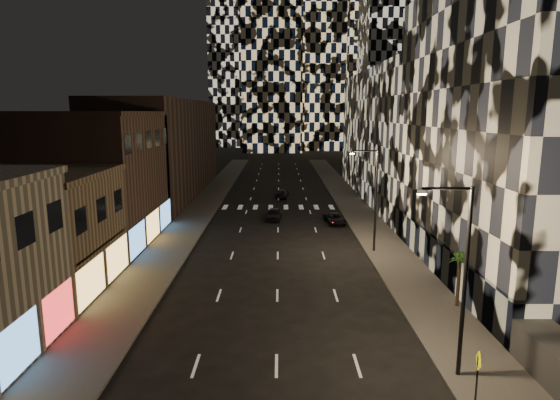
{
  "coord_description": "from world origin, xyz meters",
  "views": [
    {
      "loc": [
        0.15,
        -10.18,
        12.37
      ],
      "look_at": [
        0.19,
        23.39,
        6.0
      ],
      "focal_mm": 30.0,
      "sensor_mm": 36.0,
      "label": 1
    }
  ],
  "objects_px": {
    "car_dark_oncoming": "(282,194)",
    "ped_sign": "(478,370)",
    "car_dark_midlane": "(274,214)",
    "car_dark_rightlane": "(335,219)",
    "streetlight_near": "(461,269)",
    "streetlight_far": "(373,193)",
    "palm_tree": "(460,262)"
  },
  "relations": [
    {
      "from": "car_dark_rightlane",
      "to": "ped_sign",
      "type": "distance_m",
      "value": 33.53
    },
    {
      "from": "streetlight_far",
      "to": "car_dark_midlane",
      "type": "xyz_separation_m",
      "value": [
        -8.85,
        12.7,
        -4.68
      ]
    },
    {
      "from": "streetlight_near",
      "to": "ped_sign",
      "type": "height_order",
      "value": "streetlight_near"
    },
    {
      "from": "streetlight_near",
      "to": "car_dark_rightlane",
      "type": "height_order",
      "value": "streetlight_near"
    },
    {
      "from": "streetlight_near",
      "to": "car_dark_midlane",
      "type": "xyz_separation_m",
      "value": [
        -8.85,
        32.7,
        -4.68
      ]
    },
    {
      "from": "palm_tree",
      "to": "streetlight_near",
      "type": "bearing_deg",
      "value": -111.67
    },
    {
      "from": "streetlight_far",
      "to": "car_dark_midlane",
      "type": "relative_size",
      "value": 2.29
    },
    {
      "from": "car_dark_midlane",
      "to": "ped_sign",
      "type": "xyz_separation_m",
      "value": [
        8.8,
        -35.34,
        1.25
      ]
    },
    {
      "from": "car_dark_midlane",
      "to": "car_dark_rightlane",
      "type": "height_order",
      "value": "car_dark_midlane"
    },
    {
      "from": "streetlight_far",
      "to": "car_dark_rightlane",
      "type": "xyz_separation_m",
      "value": [
        -2.0,
        10.8,
        -4.78
      ]
    },
    {
      "from": "streetlight_far",
      "to": "car_dark_rightlane",
      "type": "bearing_deg",
      "value": 100.49
    },
    {
      "from": "streetlight_far",
      "to": "ped_sign",
      "type": "distance_m",
      "value": 22.91
    },
    {
      "from": "streetlight_far",
      "to": "car_dark_oncoming",
      "type": "xyz_separation_m",
      "value": [
        -7.85,
        26.91,
        -4.76
      ]
    },
    {
      "from": "streetlight_near",
      "to": "streetlight_far",
      "type": "xyz_separation_m",
      "value": [
        0.0,
        20.0,
        0.0
      ]
    },
    {
      "from": "streetlight_far",
      "to": "car_dark_midlane",
      "type": "distance_m",
      "value": 16.17
    },
    {
      "from": "ped_sign",
      "to": "car_dark_oncoming",
      "type": "bearing_deg",
      "value": 112.28
    },
    {
      "from": "streetlight_far",
      "to": "car_dark_rightlane",
      "type": "relative_size",
      "value": 2.2
    },
    {
      "from": "car_dark_oncoming",
      "to": "car_dark_rightlane",
      "type": "distance_m",
      "value": 17.14
    },
    {
      "from": "car_dark_rightlane",
      "to": "palm_tree",
      "type": "xyz_separation_m",
      "value": [
        5.14,
        -22.88,
        2.51
      ]
    },
    {
      "from": "car_dark_rightlane",
      "to": "palm_tree",
      "type": "distance_m",
      "value": 23.59
    },
    {
      "from": "streetlight_near",
      "to": "car_dark_oncoming",
      "type": "distance_m",
      "value": 47.8
    },
    {
      "from": "car_dark_oncoming",
      "to": "palm_tree",
      "type": "height_order",
      "value": "palm_tree"
    },
    {
      "from": "streetlight_near",
      "to": "car_dark_oncoming",
      "type": "relative_size",
      "value": 2.19
    },
    {
      "from": "car_dark_midlane",
      "to": "car_dark_rightlane",
      "type": "distance_m",
      "value": 7.12
    },
    {
      "from": "streetlight_far",
      "to": "ped_sign",
      "type": "bearing_deg",
      "value": -90.14
    },
    {
      "from": "car_dark_rightlane",
      "to": "ped_sign",
      "type": "bearing_deg",
      "value": -94.37
    },
    {
      "from": "palm_tree",
      "to": "streetlight_far",
      "type": "bearing_deg",
      "value": 104.59
    },
    {
      "from": "car_dark_midlane",
      "to": "ped_sign",
      "type": "bearing_deg",
      "value": -71.0
    },
    {
      "from": "streetlight_near",
      "to": "streetlight_far",
      "type": "relative_size",
      "value": 1.0
    },
    {
      "from": "streetlight_near",
      "to": "ped_sign",
      "type": "bearing_deg",
      "value": -91.22
    },
    {
      "from": "car_dark_midlane",
      "to": "car_dark_oncoming",
      "type": "distance_m",
      "value": 14.25
    },
    {
      "from": "car_dark_oncoming",
      "to": "ped_sign",
      "type": "xyz_separation_m",
      "value": [
        7.8,
        -49.56,
        1.32
      ]
    }
  ]
}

